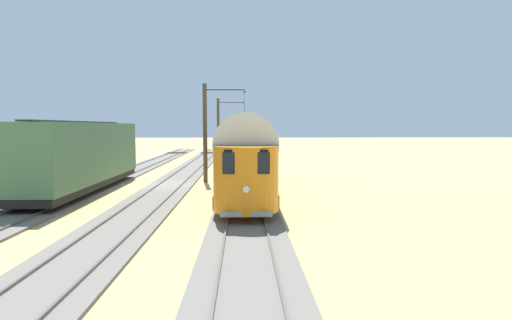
{
  "coord_description": "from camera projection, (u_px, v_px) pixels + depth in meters",
  "views": [
    {
      "loc": [
        -4.55,
        25.69,
        3.74
      ],
      "look_at": [
        -5.28,
        2.19,
        1.81
      ],
      "focal_mm": 28.81,
      "sensor_mm": 36.0,
      "label": 1
    }
  ],
  "objects": [
    {
      "name": "track_adjacent_siding",
      "position": [
        172.0,
        184.0,
        26.07
      ],
      "size": [
        2.8,
        80.0,
        0.18
      ],
      "color": "#666059",
      "rests_on": "ground"
    },
    {
      "name": "track_streetcar_siding",
      "position": [
        245.0,
        184.0,
        26.21
      ],
      "size": [
        2.8,
        80.0,
        0.18
      ],
      "color": "#666059",
      "rests_on": "ground"
    },
    {
      "name": "overhead_wire_run",
      "position": [
        243.0,
        99.0,
        34.99
      ],
      "size": [
        2.66,
        18.45,
        0.18
      ],
      "color": "black",
      "rests_on": "ground"
    },
    {
      "name": "track_third_siding",
      "position": [
        98.0,
        185.0,
        25.92
      ],
      "size": [
        2.8,
        80.0,
        0.18
      ],
      "color": "#666059",
      "rests_on": "ground"
    },
    {
      "name": "ground_plane",
      "position": [
        171.0,
        186.0,
        25.76
      ],
      "size": [
        220.0,
        220.0,
        0.0
      ],
      "primitive_type": "plane",
      "color": "tan"
    },
    {
      "name": "catenary_pole_foreground",
      "position": [
        219.0,
        129.0,
        41.72
      ],
      "size": [
        2.87,
        0.28,
        6.56
      ],
      "color": "#4C3D28",
      "rests_on": "ground"
    },
    {
      "name": "catenary_pole_mid_near",
      "position": [
        206.0,
        131.0,
        27.33
      ],
      "size": [
        2.87,
        0.28,
        6.56
      ],
      "color": "#4C3D28",
      "rests_on": "ground"
    },
    {
      "name": "vintage_streetcar",
      "position": [
        245.0,
        152.0,
        23.47
      ],
      "size": [
        2.65,
        17.4,
        5.21
      ],
      "color": "orange",
      "rests_on": "ground"
    },
    {
      "name": "coach_adjacent",
      "position": [
        80.0,
        154.0,
        23.07
      ],
      "size": [
        2.96,
        12.85,
        3.85
      ],
      "color": "#477047",
      "rests_on": "ground"
    }
  ]
}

